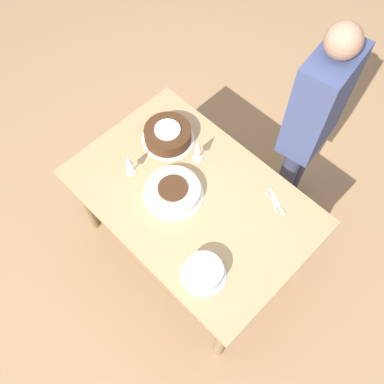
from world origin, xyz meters
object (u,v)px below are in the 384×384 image
Objects in this scene: wine_glass_near at (129,161)px; wine_glass_far at (198,147)px; cake_center_white at (173,191)px; cake_back_decorated at (204,272)px; cake_front_chocolate at (168,135)px; person_cutting at (313,117)px.

wine_glass_far reaches higher than wine_glass_near.
cake_back_decorated reaches higher than cake_center_white.
wine_glass_near is (0.76, -0.15, 0.07)m from cake_back_decorated.
cake_front_chocolate is 0.88m from person_cutting.
cake_front_chocolate is at bearing -54.44° from person_cutting.
cake_back_decorated is 0.78m from wine_glass_near.
cake_center_white is at bearing -28.57° from person_cutting.
cake_center_white is at bearing -165.41° from wine_glass_near.
cake_center_white is 1.07× the size of cake_front_chocolate.
wine_glass_near is 1.11m from person_cutting.
person_cutting is at bearing -81.59° from cake_back_decorated.
cake_front_chocolate is 0.25m from wine_glass_far.
wine_glass_far reaches higher than cake_front_chocolate.
wine_glass_far is at bearing -42.88° from cake_back_decorated.
person_cutting is (0.16, -1.08, 0.19)m from cake_back_decorated.
person_cutting is at bearing -109.98° from cake_center_white.
cake_back_decorated is 0.75m from wine_glass_far.
wine_glass_far reaches higher than cake_back_decorated.
wine_glass_near is 0.99× the size of wine_glass_far.
wine_glass_far is at bearing -74.98° from cake_center_white.
cake_center_white is 1.97× the size of wine_glass_far.
cake_front_chocolate is (0.31, -0.25, 0.01)m from cake_center_white.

